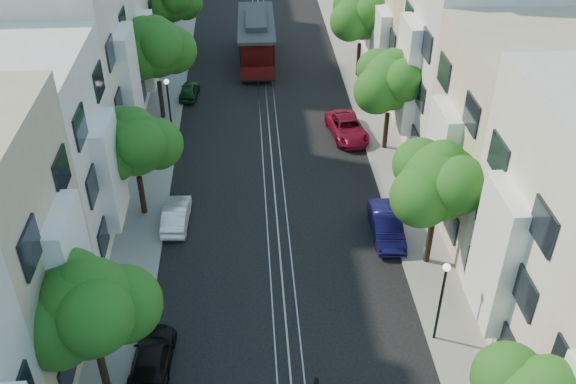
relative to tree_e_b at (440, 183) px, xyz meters
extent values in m
plane|color=black|center=(-7.26, 19.02, -4.73)|extent=(200.00, 200.00, 0.00)
cube|color=gray|center=(-0.01, 19.02, -4.67)|extent=(2.50, 80.00, 0.12)
cube|color=gray|center=(-14.51, 19.02, -4.67)|extent=(2.50, 80.00, 0.12)
cube|color=gray|center=(-7.81, 19.02, -4.72)|extent=(0.06, 80.00, 0.02)
cube|color=gray|center=(-7.26, 19.02, -4.72)|extent=(0.06, 80.00, 0.02)
cube|color=gray|center=(-6.71, 19.02, -4.72)|extent=(0.06, 80.00, 0.02)
cube|color=tan|center=(-7.26, 19.02, -4.73)|extent=(0.08, 80.00, 0.01)
cube|color=white|center=(0.94, -4.98, -0.11)|extent=(0.90, 3.04, 6.05)
cube|color=beige|center=(4.74, 3.02, 0.27)|extent=(7.00, 8.00, 10.00)
cube|color=white|center=(0.94, 3.02, -0.53)|extent=(0.90, 3.04, 5.50)
cube|color=silver|center=(4.74, 11.02, 1.27)|extent=(7.00, 8.00, 12.00)
cube|color=white|center=(0.94, 11.02, 0.31)|extent=(0.90, 3.04, 6.60)
cube|color=#C6B28C|center=(4.74, 19.02, -0.23)|extent=(7.00, 8.00, 9.00)
cube|color=white|center=(0.94, 19.02, -0.95)|extent=(0.90, 3.04, 4.95)
cube|color=white|center=(-15.46, -4.98, -0.21)|extent=(0.90, 3.04, 5.93)
cube|color=white|center=(-19.26, 3.02, 0.17)|extent=(7.00, 8.00, 9.80)
cube|color=white|center=(-15.46, 3.02, -0.62)|extent=(0.90, 3.04, 5.39)
cube|color=beige|center=(-19.26, 11.02, 1.15)|extent=(7.00, 8.00, 11.76)
cube|color=white|center=(-15.46, 11.02, 0.21)|extent=(0.90, 3.04, 6.47)
cube|color=silver|center=(-19.26, 19.02, -0.32)|extent=(7.00, 8.00, 8.82)
cube|color=white|center=(-15.46, 19.02, -1.03)|extent=(0.90, 3.04, 4.85)
cube|color=white|center=(-15.46, 27.02, -0.41)|extent=(0.90, 3.04, 5.66)
cylinder|color=black|center=(-0.06, 0.02, -3.39)|extent=(0.30, 0.30, 2.45)
sphere|color=#1E4F13|center=(-0.06, 0.02, 0.08)|extent=(3.64, 3.64, 3.64)
sphere|color=#1E4F13|center=(1.04, 0.52, -0.32)|extent=(2.91, 2.91, 2.91)
sphere|color=#1E4F13|center=(-1.01, -0.68, -0.22)|extent=(2.84, 2.84, 2.84)
sphere|color=#1E4F13|center=(0.04, 0.12, 0.98)|extent=(2.18, 2.18, 2.18)
cylinder|color=black|center=(-0.06, 11.02, -3.42)|extent=(0.30, 0.30, 2.38)
sphere|color=#1E4F13|center=(-0.06, 11.02, -0.06)|extent=(3.54, 3.54, 3.54)
sphere|color=#1E4F13|center=(1.04, 11.52, -0.46)|extent=(2.83, 2.83, 2.83)
sphere|color=#1E4F13|center=(-1.01, 10.32, -0.36)|extent=(2.76, 2.76, 2.76)
sphere|color=#1E4F13|center=(0.04, 11.12, 0.84)|extent=(2.12, 2.12, 2.12)
cylinder|color=black|center=(-0.06, 22.02, -3.35)|extent=(0.30, 0.30, 2.52)
sphere|color=#1E4F13|center=(-0.06, 22.02, 0.21)|extent=(3.74, 3.74, 3.74)
sphere|color=#1E4F13|center=(1.04, 22.52, -0.19)|extent=(3.00, 3.00, 3.00)
sphere|color=#1E4F13|center=(-1.01, 21.32, -0.09)|extent=(2.92, 2.92, 2.92)
sphere|color=#1E4F13|center=(0.04, 22.12, 1.11)|extent=(2.25, 2.25, 2.25)
cylinder|color=black|center=(-14.46, -6.98, -3.39)|extent=(0.30, 0.30, 2.45)
sphere|color=#1E4F13|center=(-14.46, -6.98, 0.08)|extent=(3.64, 3.64, 3.64)
sphere|color=#1E4F13|center=(-13.36, -6.48, -0.32)|extent=(2.91, 2.91, 2.91)
sphere|color=#1E4F13|center=(-15.41, -7.68, -0.22)|extent=(2.84, 2.84, 2.84)
sphere|color=#1E4F13|center=(-14.36, -6.88, 0.98)|extent=(2.18, 2.18, 2.18)
cylinder|color=black|center=(-14.46, 5.02, -3.48)|extent=(0.30, 0.30, 2.27)
sphere|color=#1E4F13|center=(-14.46, 5.02, -0.26)|extent=(3.38, 3.38, 3.38)
sphere|color=#1E4F13|center=(-13.36, 5.52, -0.66)|extent=(2.70, 2.70, 2.70)
sphere|color=#1E4F13|center=(-15.41, 4.32, -0.56)|extent=(2.64, 2.64, 2.64)
sphere|color=#1E4F13|center=(-14.36, 5.12, 0.64)|extent=(2.03, 2.03, 2.03)
cylinder|color=black|center=(-14.46, 16.02, -3.30)|extent=(0.30, 0.30, 2.62)
sphere|color=#1E4F13|center=(-14.46, 16.02, 0.41)|extent=(3.90, 3.90, 3.90)
sphere|color=#1E4F13|center=(-13.36, 16.52, 0.01)|extent=(3.12, 3.12, 3.12)
sphere|color=#1E4F13|center=(-15.41, 15.32, 0.11)|extent=(3.04, 3.04, 3.04)
sphere|color=#1E4F13|center=(-14.36, 16.12, 1.31)|extent=(2.34, 2.34, 2.34)
cylinder|color=black|center=(-14.46, 27.02, -3.42)|extent=(0.30, 0.30, 2.38)
sphere|color=#1E4F13|center=(-14.46, 27.02, -0.06)|extent=(3.54, 3.54, 3.54)
sphere|color=#1E4F13|center=(-13.36, 27.52, -0.46)|extent=(2.83, 2.83, 2.83)
sphere|color=#1E4F13|center=(-15.41, 26.32, -0.36)|extent=(2.76, 2.76, 2.76)
cylinder|color=black|center=(-0.96, -4.98, -2.61)|extent=(0.12, 0.12, 4.00)
sphere|color=#FFF2CC|center=(-0.96, -4.98, -0.61)|extent=(0.32, 0.32, 0.32)
cylinder|color=black|center=(-13.56, 13.02, -2.61)|extent=(0.12, 0.12, 4.00)
sphere|color=#FFF2CC|center=(-13.56, 13.02, -0.61)|extent=(0.32, 0.32, 0.32)
cube|color=black|center=(-7.76, 25.23, -4.22)|extent=(2.72, 9.12, 0.34)
cube|color=#480C0C|center=(-7.76, 25.23, -2.86)|extent=(2.79, 5.71, 2.73)
cube|color=beige|center=(-7.76, 25.23, -1.84)|extent=(2.85, 5.77, 0.68)
cube|color=#2D2D30|center=(-7.76, 25.23, -1.38)|extent=(2.94, 9.12, 0.20)
cube|color=#2D2D30|center=(-7.76, 25.23, -1.10)|extent=(1.65, 5.13, 0.40)
imported|color=#0E0B3B|center=(-1.66, 2.27, -4.06)|extent=(1.49, 4.12, 1.35)
imported|color=maroon|center=(-2.21, 12.74, -4.11)|extent=(2.68, 4.74, 1.25)
imported|color=black|center=(-12.86, -5.66, -4.16)|extent=(1.81, 4.02, 1.14)
imported|color=white|center=(-12.62, 3.99, -4.14)|extent=(1.41, 3.64, 1.18)
imported|color=#163716|center=(-12.86, 19.21, -4.20)|extent=(1.50, 3.21, 1.06)
camera|label=1|loc=(-8.49, -23.60, 16.28)|focal=40.00mm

